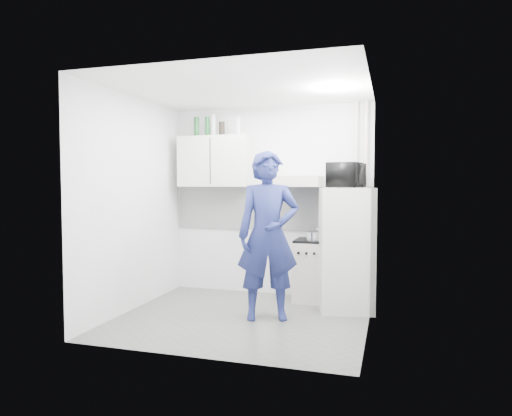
# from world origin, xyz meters

# --- Properties ---
(floor) EXTENTS (2.80, 2.80, 0.00)m
(floor) POSITION_xyz_m (0.00, 0.00, 0.00)
(floor) COLOR #55554E
(floor) RESTS_ON ground
(ceiling) EXTENTS (2.80, 2.80, 0.00)m
(ceiling) POSITION_xyz_m (0.00, 0.00, 2.60)
(ceiling) COLOR white
(ceiling) RESTS_ON wall_back
(wall_back) EXTENTS (2.80, 0.00, 2.80)m
(wall_back) POSITION_xyz_m (0.00, 1.25, 1.30)
(wall_back) COLOR silver
(wall_back) RESTS_ON floor
(wall_left) EXTENTS (0.00, 2.60, 2.60)m
(wall_left) POSITION_xyz_m (-1.40, 0.00, 1.30)
(wall_left) COLOR silver
(wall_left) RESTS_ON floor
(wall_right) EXTENTS (0.00, 2.60, 2.60)m
(wall_right) POSITION_xyz_m (1.40, 0.00, 1.30)
(wall_right) COLOR silver
(wall_right) RESTS_ON floor
(person) EXTENTS (0.81, 0.66, 1.91)m
(person) POSITION_xyz_m (0.29, 0.07, 0.96)
(person) COLOR navy
(person) RESTS_ON floor
(stove) EXTENTS (0.49, 0.49, 0.78)m
(stove) POSITION_xyz_m (0.66, 1.00, 0.39)
(stove) COLOR beige
(stove) RESTS_ON floor
(fridge) EXTENTS (0.74, 0.74, 1.49)m
(fridge) POSITION_xyz_m (1.10, 0.69, 0.74)
(fridge) COLOR silver
(fridge) RESTS_ON floor
(stove_top) EXTENTS (0.47, 0.47, 0.03)m
(stove_top) POSITION_xyz_m (0.66, 1.00, 0.80)
(stove_top) COLOR black
(stove_top) RESTS_ON stove
(saucepan) EXTENTS (0.19, 0.19, 0.10)m
(saucepan) POSITION_xyz_m (0.67, 0.93, 0.86)
(saucepan) COLOR silver
(saucepan) RESTS_ON stove_top
(microwave) EXTENTS (0.59, 0.44, 0.30)m
(microwave) POSITION_xyz_m (1.10, 0.69, 1.64)
(microwave) COLOR black
(microwave) RESTS_ON fridge
(bottle_b) EXTENTS (0.07, 0.07, 0.28)m
(bottle_b) POSITION_xyz_m (-1.03, 1.07, 2.34)
(bottle_b) COLOR #144C1E
(bottle_b) RESTS_ON upper_cabinet
(bottle_c) EXTENTS (0.07, 0.07, 0.27)m
(bottle_c) POSITION_xyz_m (-0.86, 1.07, 2.34)
(bottle_c) COLOR #144C1E
(bottle_c) RESTS_ON upper_cabinet
(bottle_d) EXTENTS (0.07, 0.07, 0.30)m
(bottle_d) POSITION_xyz_m (-0.77, 1.07, 2.35)
(bottle_d) COLOR #B2B7BC
(bottle_d) RESTS_ON upper_cabinet
(canister_a) EXTENTS (0.08, 0.08, 0.19)m
(canister_a) POSITION_xyz_m (-0.65, 1.07, 2.30)
(canister_a) COLOR black
(canister_a) RESTS_ON upper_cabinet
(bottle_e) EXTENTS (0.06, 0.06, 0.25)m
(bottle_e) POSITION_xyz_m (-0.41, 1.07, 2.33)
(bottle_e) COLOR #B2B7BC
(bottle_e) RESTS_ON upper_cabinet
(upper_cabinet) EXTENTS (1.00, 0.35, 0.70)m
(upper_cabinet) POSITION_xyz_m (-0.75, 1.07, 1.85)
(upper_cabinet) COLOR silver
(upper_cabinet) RESTS_ON wall_back
(range_hood) EXTENTS (0.60, 0.50, 0.14)m
(range_hood) POSITION_xyz_m (0.45, 1.00, 1.57)
(range_hood) COLOR beige
(range_hood) RESTS_ON wall_back
(backsplash) EXTENTS (2.74, 0.03, 0.60)m
(backsplash) POSITION_xyz_m (0.00, 1.24, 1.20)
(backsplash) COLOR white
(backsplash) RESTS_ON wall_back
(pipe_a) EXTENTS (0.05, 0.05, 2.60)m
(pipe_a) POSITION_xyz_m (1.30, 1.17, 1.30)
(pipe_a) COLOR beige
(pipe_a) RESTS_ON floor
(pipe_b) EXTENTS (0.04, 0.04, 2.60)m
(pipe_b) POSITION_xyz_m (1.18, 1.17, 1.30)
(pipe_b) COLOR beige
(pipe_b) RESTS_ON floor
(ceiling_spot_fixture) EXTENTS (0.10, 0.10, 0.02)m
(ceiling_spot_fixture) POSITION_xyz_m (1.00, 0.20, 2.57)
(ceiling_spot_fixture) COLOR white
(ceiling_spot_fixture) RESTS_ON ceiling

